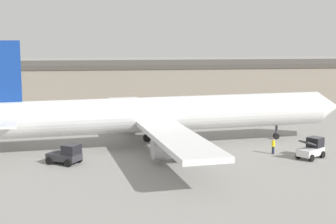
{
  "coord_description": "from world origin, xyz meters",
  "views": [
    {
      "loc": [
        -6.43,
        -55.67,
        12.51
      ],
      "look_at": [
        0.0,
        0.0,
        3.76
      ],
      "focal_mm": 55.0,
      "sensor_mm": 36.0,
      "label": 1
    }
  ],
  "objects_px": {
    "airplane": "(159,115)",
    "belt_loader_truck": "(312,149)",
    "baggage_tug": "(66,155)",
    "ground_crew_worker": "(273,146)"
  },
  "relations": [
    {
      "from": "airplane",
      "to": "belt_loader_truck",
      "type": "relative_size",
      "value": 13.41
    },
    {
      "from": "baggage_tug",
      "to": "belt_loader_truck",
      "type": "height_order",
      "value": "belt_loader_truck"
    },
    {
      "from": "baggage_tug",
      "to": "belt_loader_truck",
      "type": "distance_m",
      "value": 24.22
    },
    {
      "from": "airplane",
      "to": "ground_crew_worker",
      "type": "bearing_deg",
      "value": -32.65
    },
    {
      "from": "belt_loader_truck",
      "to": "airplane",
      "type": "bearing_deg",
      "value": 116.08
    },
    {
      "from": "ground_crew_worker",
      "to": "belt_loader_truck",
      "type": "bearing_deg",
      "value": 88.51
    },
    {
      "from": "airplane",
      "to": "ground_crew_worker",
      "type": "distance_m",
      "value": 12.75
    },
    {
      "from": "airplane",
      "to": "baggage_tug",
      "type": "xyz_separation_m",
      "value": [
        -9.58,
        -6.88,
        -2.57
      ]
    },
    {
      "from": "ground_crew_worker",
      "to": "belt_loader_truck",
      "type": "distance_m",
      "value": 3.92
    },
    {
      "from": "ground_crew_worker",
      "to": "baggage_tug",
      "type": "bearing_deg",
      "value": -53.6
    }
  ]
}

